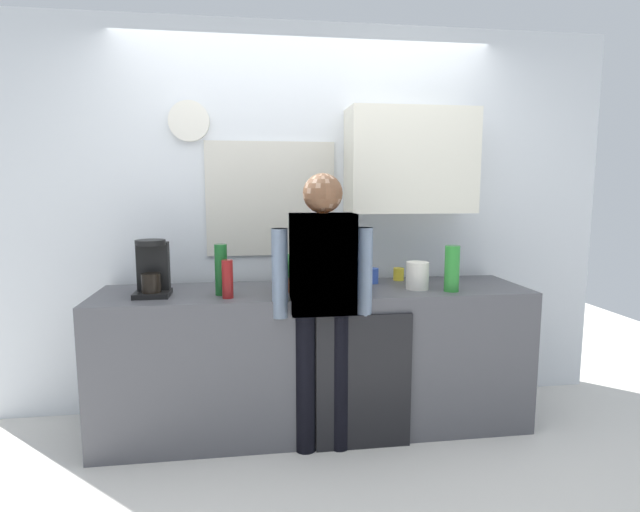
# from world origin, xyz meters

# --- Properties ---
(ground_plane) EXTENTS (8.00, 8.00, 0.00)m
(ground_plane) POSITION_xyz_m (0.00, 0.00, 0.00)
(ground_plane) COLOR silver
(kitchen_counter) EXTENTS (2.65, 0.64, 0.89)m
(kitchen_counter) POSITION_xyz_m (0.00, 0.30, 0.45)
(kitchen_counter) COLOR #4C4C51
(kitchen_counter) RESTS_ON ground_plane
(dishwasher_panel) EXTENTS (0.56, 0.02, 0.80)m
(dishwasher_panel) POSITION_xyz_m (0.24, -0.03, 0.40)
(dishwasher_panel) COLOR black
(dishwasher_panel) RESTS_ON ground_plane
(back_wall_assembly) EXTENTS (4.25, 0.42, 2.60)m
(back_wall_assembly) POSITION_xyz_m (0.09, 0.70, 1.36)
(back_wall_assembly) COLOR silver
(back_wall_assembly) RESTS_ON ground_plane
(coffee_maker) EXTENTS (0.20, 0.20, 0.33)m
(coffee_maker) POSITION_xyz_m (-0.97, 0.26, 1.04)
(coffee_maker) COLOR black
(coffee_maker) RESTS_ON kitchen_counter
(bottle_green_wine) EXTENTS (0.07, 0.07, 0.30)m
(bottle_green_wine) POSITION_xyz_m (-0.57, 0.22, 1.04)
(bottle_green_wine) COLOR #195923
(bottle_green_wine) RESTS_ON kitchen_counter
(bottle_clear_soda) EXTENTS (0.09, 0.09, 0.28)m
(bottle_clear_soda) POSITION_xyz_m (0.81, 0.12, 1.03)
(bottle_clear_soda) COLOR #2D8C33
(bottle_clear_soda) RESTS_ON kitchen_counter
(bottle_red_vinegar) EXTENTS (0.06, 0.06, 0.22)m
(bottle_red_vinegar) POSITION_xyz_m (-0.53, 0.12, 1.00)
(bottle_red_vinegar) COLOR maroon
(bottle_red_vinegar) RESTS_ON kitchen_counter
(cup_yellow_cup) EXTENTS (0.07, 0.07, 0.08)m
(cup_yellow_cup) POSITION_xyz_m (0.60, 0.52, 0.94)
(cup_yellow_cup) COLOR yellow
(cup_yellow_cup) RESTS_ON kitchen_counter
(cup_blue_mug) EXTENTS (0.08, 0.08, 0.10)m
(cup_blue_mug) POSITION_xyz_m (0.39, 0.44, 0.94)
(cup_blue_mug) COLOR #3351B2
(cup_blue_mug) RESTS_ON kitchen_counter
(mixing_bowl) EXTENTS (0.22, 0.22, 0.08)m
(mixing_bowl) POSITION_xyz_m (0.19, 0.31, 0.93)
(mixing_bowl) COLOR white
(mixing_bowl) RESTS_ON kitchen_counter
(potted_plant) EXTENTS (0.15, 0.15, 0.23)m
(potted_plant) POSITION_xyz_m (-0.18, 0.26, 1.03)
(potted_plant) COLOR #9E5638
(potted_plant) RESTS_ON kitchen_counter
(storage_canister) EXTENTS (0.14, 0.14, 0.17)m
(storage_canister) POSITION_xyz_m (0.63, 0.21, 0.98)
(storage_canister) COLOR silver
(storage_canister) RESTS_ON kitchen_counter
(person_at_sink) EXTENTS (0.57, 0.22, 1.60)m
(person_at_sink) POSITION_xyz_m (0.00, 0.00, 0.95)
(person_at_sink) COLOR black
(person_at_sink) RESTS_ON ground_plane
(person_guest) EXTENTS (0.57, 0.22, 1.60)m
(person_guest) POSITION_xyz_m (0.00, 0.00, 0.95)
(person_guest) COLOR black
(person_guest) RESTS_ON ground_plane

